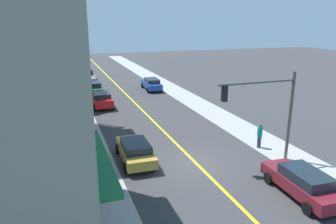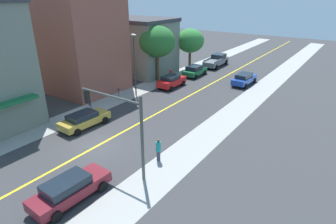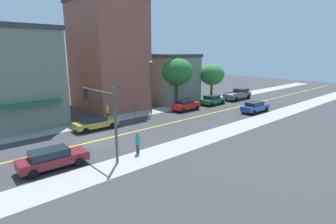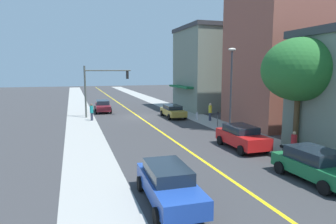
% 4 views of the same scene
% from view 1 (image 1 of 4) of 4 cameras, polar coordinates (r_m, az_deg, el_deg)
% --- Properties ---
extents(ground_plane, '(140.00, 140.00, 0.00)m').
position_cam_1_polar(ground_plane, '(20.54, 5.09, -9.12)').
color(ground_plane, '#38383A').
extents(sidewalk_left, '(2.99, 126.00, 0.01)m').
position_cam_1_polar(sidewalk_left, '(19.04, -12.85, -11.62)').
color(sidewalk_left, '#9E9E99').
rests_on(sidewalk_left, ground).
extents(sidewalk_right, '(2.99, 126.00, 0.01)m').
position_cam_1_polar(sidewalk_right, '(23.68, 19.22, -6.47)').
color(sidewalk_right, '#9E9E99').
rests_on(sidewalk_right, ground).
extents(road_centerline_stripe, '(0.20, 126.00, 0.00)m').
position_cam_1_polar(road_centerline_stripe, '(20.54, 5.09, -9.11)').
color(road_centerline_stripe, yellow).
rests_on(road_centerline_stripe, ground).
extents(corner_shop_building, '(12.17, 7.76, 7.85)m').
position_cam_1_polar(corner_shop_building, '(36.68, -27.46, 6.81)').
color(corner_shop_building, gray).
rests_on(corner_shop_building, ground).
extents(street_tree_left_near, '(4.76, 4.76, 7.31)m').
position_cam_1_polar(street_tree_left_near, '(34.10, -17.80, 9.53)').
color(street_tree_left_near, brown).
rests_on(street_tree_left_near, ground).
extents(street_tree_right_corner, '(4.20, 4.20, 6.23)m').
position_cam_1_polar(street_tree_right_corner, '(41.85, -17.46, 9.48)').
color(street_tree_right_corner, brown).
rests_on(street_tree_right_corner, ground).
extents(fire_hydrant, '(0.44, 0.24, 0.86)m').
position_cam_1_polar(fire_hydrant, '(22.49, -12.01, -5.93)').
color(fire_hydrant, silver).
rests_on(fire_hydrant, ground).
extents(parking_meter, '(0.12, 0.18, 1.42)m').
position_cam_1_polar(parking_meter, '(26.40, -13.75, -1.55)').
color(parking_meter, '#4C4C51').
rests_on(parking_meter, ground).
extents(traffic_light_mast, '(5.22, 0.32, 5.73)m').
position_cam_1_polar(traffic_light_mast, '(20.19, 17.39, 1.34)').
color(traffic_light_mast, '#474C47').
rests_on(traffic_light_mast, ground).
extents(street_lamp, '(0.70, 0.36, 7.03)m').
position_cam_1_polar(street_lamp, '(28.22, -14.38, 6.57)').
color(street_lamp, '#38383D').
rests_on(street_lamp, ground).
extents(red_sedan_left_curb, '(2.05, 4.24, 1.55)m').
position_cam_1_polar(red_sedan_left_curb, '(33.75, -11.67, 2.21)').
color(red_sedan_left_curb, red).
rests_on(red_sedan_left_curb, ground).
extents(blue_sedan_right_curb, '(2.05, 4.71, 1.50)m').
position_cam_1_polar(blue_sedan_right_curb, '(41.30, -2.93, 5.00)').
color(blue_sedan_right_curb, '#1E429E').
rests_on(blue_sedan_right_curb, ground).
extents(green_sedan_left_curb, '(2.17, 4.22, 1.53)m').
position_cam_1_polar(green_sedan_left_curb, '(39.76, -13.18, 4.17)').
color(green_sedan_left_curb, '#196638').
rests_on(green_sedan_left_curb, ground).
extents(gold_sedan_left_curb, '(2.15, 4.67, 1.37)m').
position_cam_1_polar(gold_sedan_left_curb, '(20.62, -5.82, -6.80)').
color(gold_sedan_left_curb, '#B29338').
rests_on(gold_sedan_left_curb, ground).
extents(maroon_sedan_right_curb, '(2.10, 4.80, 1.46)m').
position_cam_1_polar(maroon_sedan_right_curb, '(18.07, 22.76, -11.39)').
color(maroon_sedan_right_curb, maroon).
rests_on(maroon_sedan_right_curb, ground).
extents(grey_pickup_truck, '(2.51, 6.19, 1.84)m').
position_cam_1_polar(grey_pickup_truck, '(46.81, -14.26, 6.01)').
color(grey_pickup_truck, slate).
rests_on(grey_pickup_truck, ground).
extents(pedestrian_teal_shirt, '(0.35, 0.35, 1.77)m').
position_cam_1_polar(pedestrian_teal_shirt, '(23.45, 15.94, -3.95)').
color(pedestrian_teal_shirt, '#33384C').
rests_on(pedestrian_teal_shirt, ground).
extents(pedestrian_yellow_shirt, '(0.35, 0.35, 1.84)m').
position_cam_1_polar(pedestrian_yellow_shirt, '(23.10, -15.05, -4.08)').
color(pedestrian_yellow_shirt, '#33384C').
rests_on(pedestrian_yellow_shirt, ground).
extents(pedestrian_red_shirt, '(0.34, 0.34, 1.58)m').
position_cam_1_polar(pedestrian_red_shirt, '(36.17, -15.31, 2.92)').
color(pedestrian_red_shirt, black).
rests_on(pedestrian_red_shirt, ground).
extents(small_dog, '(0.78, 0.33, 0.58)m').
position_cam_1_polar(small_dog, '(35.46, -15.32, 1.91)').
color(small_dog, black).
rests_on(small_dog, ground).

